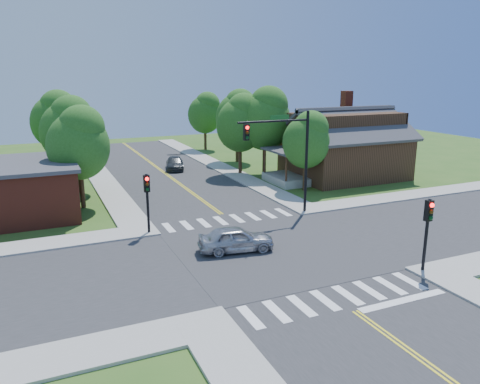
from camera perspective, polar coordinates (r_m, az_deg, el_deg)
name	(u,v)px	position (r m, az deg, el deg)	size (l,w,h in m)	color
ground	(271,251)	(26.45, 3.85, -7.20)	(100.00, 100.00, 0.00)	#315B1C
road_ns	(271,251)	(26.45, 3.85, -7.16)	(10.00, 90.00, 0.04)	#2D2D30
road_ew	(271,251)	(26.45, 3.85, -7.15)	(90.00, 10.00, 0.04)	#2D2D30
intersection_patch	(271,251)	(26.45, 3.85, -7.20)	(10.20, 10.20, 0.06)	#2D2D30
sidewalk_ne	(339,172)	(47.45, 11.92, 2.35)	(40.00, 40.00, 0.14)	#9E9B93
crosswalk_north	(229,219)	(31.73, -1.37, -3.36)	(8.85, 2.00, 0.01)	white
crosswalk_south	(336,298)	(21.64, 11.68, -12.49)	(8.85, 2.00, 0.01)	white
centerline	(271,250)	(26.44, 3.85, -7.11)	(0.30, 90.00, 0.01)	yellow
stop_bar	(403,301)	(22.17, 19.23, -12.48)	(4.60, 0.45, 0.09)	white
signal_mast_ne	(286,147)	(31.76, 5.57, 5.51)	(5.30, 0.42, 7.20)	black
signal_pole_se	(428,222)	(24.57, 21.93, -3.39)	(0.34, 0.42, 3.80)	black
signal_pole_nw	(147,193)	(28.81, -11.25, -0.07)	(0.34, 0.42, 3.80)	black
house_ne	(344,142)	(45.22, 12.57, 5.93)	(13.05, 8.80, 7.11)	black
tree_e_a	(307,139)	(39.23, 8.21, 6.46)	(3.95, 3.76, 6.72)	#382314
tree_e_b	(266,117)	(44.99, 3.16, 9.11)	(5.02, 4.77, 8.53)	#382314
tree_e_c	(238,114)	(51.75, -0.26, 9.45)	(4.72, 4.49, 8.03)	#382314
tree_e_d	(206,112)	(60.39, -4.22, 9.72)	(4.33, 4.12, 7.37)	#382314
tree_w_a	(79,141)	(35.49, -19.00, 5.87)	(4.43, 4.21, 7.54)	#382314
tree_w_b	(70,128)	(41.83, -20.07, 7.34)	(4.67, 4.44, 7.95)	#382314
tree_w_c	(57,119)	(49.47, -21.44, 8.33)	(4.79, 4.55, 8.14)	#382314
tree_w_d	(58,123)	(58.74, -21.32, 7.79)	(3.55, 3.37, 6.03)	#382314
tree_house	(241,121)	(45.09, 0.15, 8.59)	(4.63, 4.40, 7.87)	#382314
tree_bldg	(78,141)	(40.11, -19.12, 5.91)	(3.91, 3.71, 6.64)	#382314
car_silver	(236,240)	(26.08, -0.50, -5.81)	(4.41, 2.37, 1.43)	#B3B5BB
car_dgrey	(175,164)	(48.46, -7.95, 3.44)	(2.81, 4.58, 1.24)	#323538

